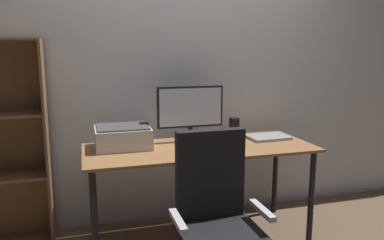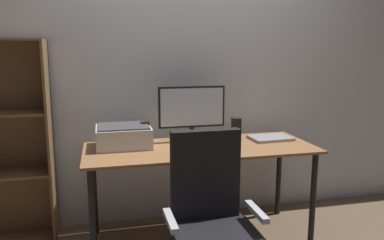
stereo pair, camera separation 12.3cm
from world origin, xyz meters
name	(u,v)px [view 1 (the left image)]	position (x,y,z in m)	size (l,w,h in m)	color
ground_plane	(200,238)	(0.00, 0.00, 0.00)	(12.00, 12.00, 0.00)	brown
back_wall	(182,68)	(0.00, 0.51, 1.30)	(6.40, 0.10, 2.60)	silver
desk	(200,157)	(0.00, 0.00, 0.66)	(1.71, 0.68, 0.74)	olive
monitor	(190,110)	(-0.02, 0.20, 0.99)	(0.53, 0.20, 0.44)	black
keyboard	(201,152)	(-0.05, -0.17, 0.75)	(0.29, 0.11, 0.02)	#B7BABC
mouse	(233,148)	(0.20, -0.17, 0.76)	(0.06, 0.10, 0.03)	black
coffee_mug	(215,140)	(0.11, -0.02, 0.79)	(0.10, 0.09, 0.09)	#285193
laptop	(268,137)	(0.61, 0.10, 0.75)	(0.32, 0.23, 0.02)	#99999E
speaker_left	(144,133)	(-0.39, 0.19, 0.82)	(0.06, 0.07, 0.17)	black
speaker_right	(234,128)	(0.35, 0.19, 0.82)	(0.06, 0.07, 0.17)	black
printer	(123,137)	(-0.56, 0.14, 0.82)	(0.40, 0.34, 0.16)	silver
office_chair	(218,232)	(-0.14, -0.79, 0.46)	(0.54, 0.54, 1.01)	#B7BABC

